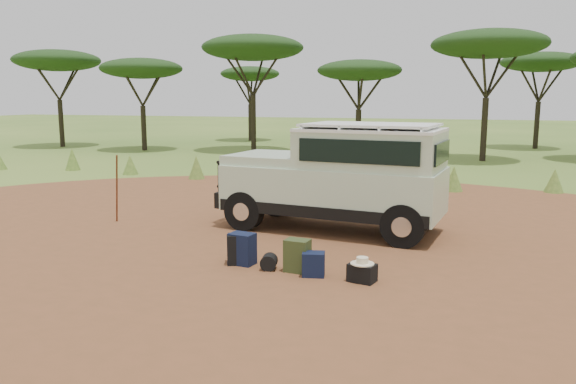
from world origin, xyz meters
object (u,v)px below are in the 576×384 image
(backpack_olive, at_px, (297,256))
(safari_vehicle, at_px, (340,179))
(backpack_navy, at_px, (242,249))
(hard_case, at_px, (362,273))
(walking_staff, at_px, (117,189))
(backpack_black, at_px, (239,249))
(duffel_navy, at_px, (314,264))

(backpack_olive, bearing_deg, safari_vehicle, 95.66)
(backpack_navy, bearing_deg, hard_case, 1.46)
(backpack_navy, bearing_deg, walking_staff, 160.61)
(walking_staff, distance_m, backpack_black, 4.63)
(hard_case, bearing_deg, safari_vehicle, 122.89)
(safari_vehicle, distance_m, backpack_olive, 3.31)
(walking_staff, distance_m, backpack_navy, 4.69)
(backpack_navy, bearing_deg, duffel_navy, -1.59)
(backpack_navy, height_order, hard_case, backpack_navy)
(walking_staff, height_order, duffel_navy, walking_staff)
(walking_staff, xyz_separation_m, duffel_navy, (5.49, -2.45, -0.61))
(safari_vehicle, bearing_deg, walking_staff, -163.82)
(safari_vehicle, xyz_separation_m, backpack_black, (-1.12, -3.09, -0.88))
(safari_vehicle, height_order, walking_staff, safari_vehicle)
(backpack_black, distance_m, backpack_olive, 1.13)
(safari_vehicle, height_order, backpack_black, safari_vehicle)
(duffel_navy, bearing_deg, hard_case, -14.20)
(backpack_black, height_order, backpack_navy, backpack_navy)
(backpack_olive, height_order, duffel_navy, backpack_olive)
(backpack_olive, bearing_deg, duffel_navy, -19.04)
(backpack_black, xyz_separation_m, duffel_navy, (1.45, -0.25, -0.07))
(walking_staff, distance_m, backpack_olive, 5.68)
(backpack_navy, height_order, duffel_navy, backpack_navy)
(safari_vehicle, height_order, backpack_olive, safari_vehicle)
(backpack_olive, bearing_deg, walking_staff, 161.54)
(backpack_olive, bearing_deg, backpack_black, -179.78)
(walking_staff, xyz_separation_m, hard_case, (6.31, -2.48, -0.67))
(backpack_black, bearing_deg, hard_case, -29.04)
(backpack_navy, height_order, backpack_olive, backpack_navy)
(backpack_black, distance_m, duffel_navy, 1.47)
(walking_staff, bearing_deg, duffel_navy, -72.22)
(backpack_navy, relative_size, duffel_navy, 1.38)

